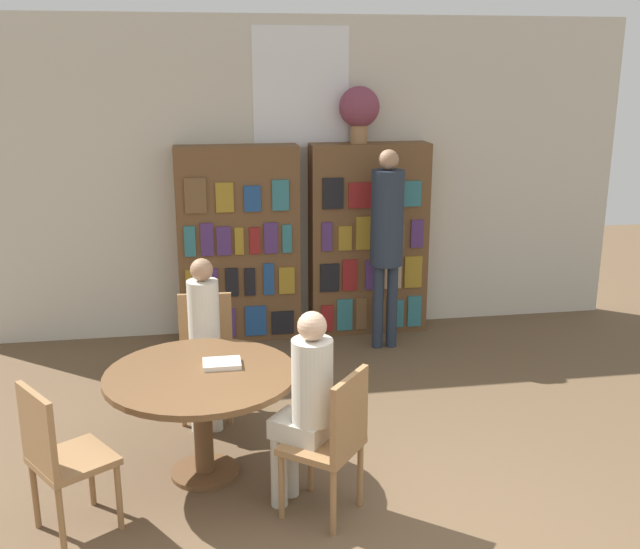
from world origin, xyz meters
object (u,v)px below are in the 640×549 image
at_px(bookshelf_left, 239,244).
at_px(flower_vase, 359,109).
at_px(chair_left_side, 206,348).
at_px(reading_table, 201,389).
at_px(seated_reader_left, 204,335).
at_px(chair_far_side, 333,437).
at_px(librarian_standing, 387,229).
at_px(chair_near_camera, 59,453).
at_px(seated_reader_right, 305,400).
at_px(bookshelf_right, 368,239).

height_order(bookshelf_left, flower_vase, flower_vase).
bearing_deg(flower_vase, chair_left_side, -133.40).
height_order(bookshelf_left, reading_table, bookshelf_left).
distance_m(reading_table, seated_reader_left, 0.76).
relative_size(reading_table, chair_far_side, 1.33).
bearing_deg(flower_vase, reading_table, -121.46).
height_order(reading_table, librarian_standing, librarian_standing).
xyz_separation_m(chair_near_camera, chair_left_side, (0.83, 1.46, 0.00)).
distance_m(flower_vase, seated_reader_right, 3.47).
height_order(bookshelf_left, chair_left_side, bookshelf_left).
height_order(chair_left_side, seated_reader_left, seated_reader_left).
xyz_separation_m(reading_table, chair_left_side, (0.04, 0.94, -0.09)).
xyz_separation_m(bookshelf_right, librarian_standing, (0.05, -0.50, 0.21)).
bearing_deg(bookshelf_left, chair_far_side, -83.85).
relative_size(chair_near_camera, chair_far_side, 1.00).
bearing_deg(bookshelf_right, chair_near_camera, -128.74).
bearing_deg(bookshelf_right, flower_vase, 177.29).
relative_size(bookshelf_left, librarian_standing, 1.00).
bearing_deg(chair_left_side, bookshelf_left, -99.98).
height_order(flower_vase, seated_reader_left, flower_vase).
bearing_deg(seated_reader_left, flower_vase, -127.72).
height_order(bookshelf_right, chair_left_side, bookshelf_right).
bearing_deg(bookshelf_right, seated_reader_left, -132.41).
bearing_deg(seated_reader_right, bookshelf_right, 19.08).
relative_size(bookshelf_right, librarian_standing, 1.00).
bearing_deg(bookshelf_right, bookshelf_left, 179.98).
bearing_deg(seated_reader_left, chair_left_side, -90.00).
bearing_deg(bookshelf_left, chair_left_side, -102.64).
bearing_deg(chair_near_camera, bookshelf_right, 107.91).
height_order(chair_left_side, librarian_standing, librarian_standing).
xyz_separation_m(bookshelf_left, reading_table, (-0.40, -2.52, -0.33)).
relative_size(chair_left_side, chair_far_side, 1.00).
height_order(chair_near_camera, chair_far_side, same).
xyz_separation_m(reading_table, chair_far_side, (0.73, -0.59, -0.09)).
xyz_separation_m(seated_reader_left, librarian_standing, (1.67, 1.27, 0.44)).
distance_m(bookshelf_left, seated_reader_left, 1.82).
xyz_separation_m(bookshelf_left, chair_near_camera, (-1.18, -3.04, -0.41)).
relative_size(chair_left_side, librarian_standing, 0.49).
bearing_deg(reading_table, seated_reader_left, 87.34).
height_order(chair_left_side, seated_reader_right, seated_reader_right).
xyz_separation_m(chair_far_side, seated_reader_right, (-0.15, 0.12, 0.19)).
distance_m(bookshelf_right, chair_far_side, 3.27).
relative_size(chair_near_camera, chair_left_side, 1.00).
bearing_deg(chair_near_camera, seated_reader_right, 58.56).
bearing_deg(seated_reader_left, chair_far_side, 120.25).
bearing_deg(bookshelf_right, chair_left_side, -135.47).
height_order(chair_far_side, librarian_standing, librarian_standing).
relative_size(flower_vase, seated_reader_right, 0.42).
height_order(bookshelf_left, chair_near_camera, bookshelf_left).
distance_m(bookshelf_right, reading_table, 3.03).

